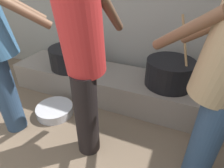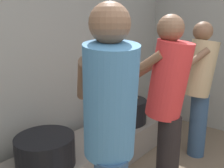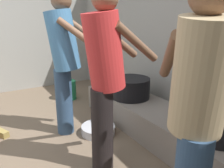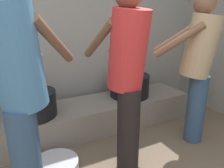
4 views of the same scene
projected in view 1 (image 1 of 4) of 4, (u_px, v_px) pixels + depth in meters
name	position (u px, v px, depth m)	size (l,w,h in m)	color
block_enclosure_rear	(97.00, 0.00, 2.48)	(5.24, 0.20, 2.20)	gray
hearth_ledge	(116.00, 86.00, 2.40)	(2.77, 0.60, 0.34)	slate
cooking_pot_main	(170.00, 73.00, 2.04)	(0.52, 0.52, 0.74)	black
cooking_pot_secondary	(70.00, 57.00, 2.42)	(0.52, 0.52, 0.27)	black
cook_in_tan_shirt	(223.00, 78.00, 1.10)	(0.72, 0.66, 1.59)	navy
cook_in_red_shirt	(83.00, 54.00, 1.33)	(0.38, 0.70, 1.63)	black
metal_mixing_bowl	(55.00, 110.00, 2.18)	(0.42, 0.42, 0.10)	#B7B7BC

